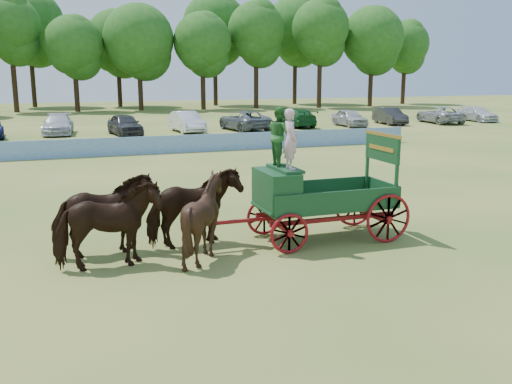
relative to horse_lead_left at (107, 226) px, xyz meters
name	(u,v)px	position (x,y,z in m)	size (l,w,h in m)	color
ground	(398,221)	(9.24, 1.54, -1.08)	(160.00, 160.00, 0.00)	#9E8C47
horse_lead_left	(107,226)	(0.00, 0.00, 0.00)	(1.16, 2.55, 2.15)	black
horse_lead_right	(103,215)	(0.00, 1.10, 0.00)	(1.16, 2.55, 2.15)	black
horse_wheel_left	(204,218)	(2.40, 0.00, 0.00)	(1.74, 1.96, 2.16)	black
horse_wheel_right	(194,208)	(2.40, 1.10, 0.00)	(1.16, 2.55, 2.15)	black
farm_dray	(301,183)	(5.34, 0.58, 0.62)	(6.00, 2.00, 3.80)	maroon
sponsor_banner	(217,142)	(8.24, 19.54, -0.55)	(26.00, 0.08, 1.05)	#1E5AA5
parked_cars	(221,121)	(11.93, 31.46, -0.31)	(56.78, 7.65, 1.64)	silver
treeline	(75,32)	(2.21, 62.07, 8.45)	(91.20, 24.12, 15.61)	#382314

